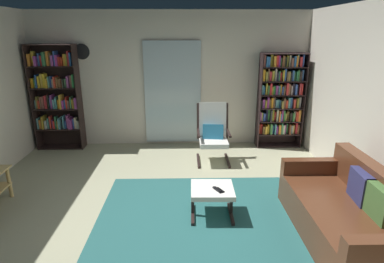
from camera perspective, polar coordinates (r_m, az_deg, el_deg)
name	(u,v)px	position (r m, az deg, el deg)	size (l,w,h in m)	color
ground_plane	(162,222)	(4.01, -5.41, -15.92)	(7.02, 7.02, 0.00)	#A9A987
wall_back	(170,80)	(6.31, -3.97, 9.20)	(5.60, 0.06, 2.60)	silver
glass_door_panel	(173,93)	(6.29, -3.49, 6.86)	(1.10, 0.01, 2.00)	silver
area_rug	(201,212)	(4.18, 1.63, -14.33)	(2.58, 1.99, 0.01)	#285F5E
bookshelf_near_tv	(57,94)	(6.60, -23.13, 6.19)	(0.87, 0.30, 2.00)	black
bookshelf_near_sofa	(281,97)	(6.42, 15.61, 5.92)	(0.86, 0.30, 1.83)	black
leather_sofa	(349,215)	(3.98, 26.40, -13.23)	(0.88, 1.82, 0.81)	#582F1C
lounge_armchair	(213,131)	(5.59, 3.79, 0.07)	(0.56, 0.65, 1.02)	black
ottoman	(212,193)	(3.98, 3.65, -10.90)	(0.53, 0.49, 0.38)	white
tv_remote	(217,189)	(3.89, 4.53, -10.32)	(0.04, 0.14, 0.02)	black
cell_phone	(219,190)	(3.88, 4.89, -10.46)	(0.07, 0.14, 0.01)	black
wall_clock	(82,52)	(6.47, -19.17, 13.41)	(0.29, 0.03, 0.29)	silver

